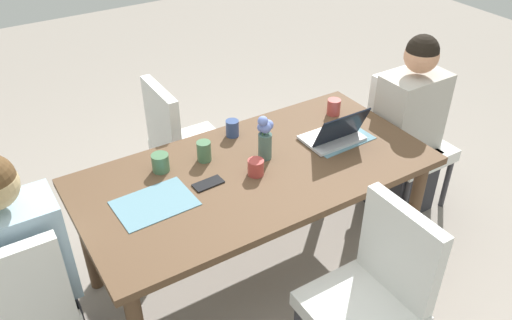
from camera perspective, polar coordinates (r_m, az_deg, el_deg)
name	(u,v)px	position (r m, az deg, el deg)	size (l,w,h in m)	color
ground_plane	(256,269)	(3.14, 0.00, -11.73)	(10.00, 10.00, 0.00)	gray
dining_table	(256,181)	(2.71, 0.00, -2.29)	(1.81, 0.91, 0.72)	brown
chair_head_right_left_near	(18,306)	(2.51, -24.46, -14.30)	(0.44, 0.44, 0.90)	silver
person_head_right_left_near	(27,285)	(2.54, -23.62, -12.35)	(0.40, 0.36, 1.19)	#2D2D33
chair_head_left_left_mid	(404,133)	(3.52, 15.78, 2.87)	(0.44, 0.44, 0.90)	silver
person_head_left_left_mid	(406,137)	(3.42, 16.03, 2.43)	(0.40, 0.36, 1.19)	#2D2D33
chair_near_left_far	(182,141)	(3.33, -8.06, 2.03)	(0.44, 0.44, 0.90)	silver
chair_far_right_near	(374,290)	(2.42, 12.77, -13.62)	(0.44, 0.44, 0.90)	silver
flower_vase	(265,136)	(2.68, 0.97, 2.62)	(0.09, 0.09, 0.25)	#4C6B60
placemat_head_right_left_near	(155,203)	(2.48, -10.97, -4.65)	(0.36, 0.26, 0.00)	slate
placemat_head_left_left_mid	(337,138)	(2.94, 8.76, 2.43)	(0.36, 0.26, 0.00)	slate
laptop_head_left_left_mid	(335,135)	(2.89, 8.56, 2.73)	(0.32, 0.22, 0.20)	silver
coffee_mug_near_left	(204,151)	(2.71, -5.68, 0.96)	(0.07, 0.07, 0.11)	#47704C
coffee_mug_near_right	(160,163)	(2.67, -10.36, -0.29)	(0.09, 0.09, 0.09)	#47704C
coffee_mug_centre_left	(232,128)	(2.91, -2.59, 3.48)	(0.07, 0.07, 0.09)	#33477A
coffee_mug_centre_right	(256,167)	(2.60, -0.02, -0.81)	(0.08, 0.08, 0.08)	#AD3D38
coffee_mug_far_left	(334,107)	(3.15, 8.46, 5.74)	(0.08, 0.08, 0.09)	#AD3D38
phone_black	(208,184)	(2.56, -5.23, -2.57)	(0.15, 0.07, 0.01)	black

